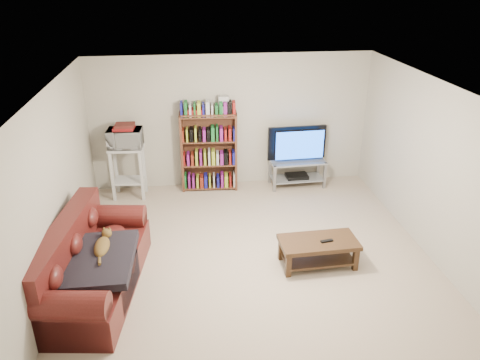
{
  "coord_description": "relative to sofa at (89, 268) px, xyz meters",
  "views": [
    {
      "loc": [
        -0.84,
        -5.54,
        3.73
      ],
      "look_at": [
        -0.1,
        0.4,
        1.0
      ],
      "focal_mm": 35.0,
      "sensor_mm": 36.0,
      "label": 1
    }
  ],
  "objects": [
    {
      "name": "floor",
      "position": [
        2.11,
        0.52,
        -0.32
      ],
      "size": [
        5.0,
        5.0,
        0.0
      ],
      "primitive_type": "plane",
      "color": "#CBB397",
      "rests_on": "ground"
    },
    {
      "name": "ceiling",
      "position": [
        2.11,
        0.52,
        2.08
      ],
      "size": [
        5.0,
        5.0,
        0.0
      ],
      "primitive_type": "plane",
      "rotation": [
        3.14,
        0.0,
        0.0
      ],
      "color": "white",
      "rests_on": "ground"
    },
    {
      "name": "wall_back",
      "position": [
        2.11,
        3.02,
        0.88
      ],
      "size": [
        5.0,
        0.0,
        5.0
      ],
      "primitive_type": "plane",
      "rotation": [
        1.57,
        0.0,
        0.0
      ],
      "color": "beige",
      "rests_on": "ground"
    },
    {
      "name": "wall_front",
      "position": [
        2.11,
        -1.98,
        0.88
      ],
      "size": [
        5.0,
        0.0,
        5.0
      ],
      "primitive_type": "plane",
      "rotation": [
        -1.57,
        0.0,
        0.0
      ],
      "color": "beige",
      "rests_on": "ground"
    },
    {
      "name": "wall_left",
      "position": [
        -0.39,
        0.52,
        0.88
      ],
      "size": [
        0.0,
        5.0,
        5.0
      ],
      "primitive_type": "plane",
      "rotation": [
        1.57,
        0.0,
        1.57
      ],
      "color": "beige",
      "rests_on": "ground"
    },
    {
      "name": "wall_right",
      "position": [
        4.61,
        0.52,
        0.88
      ],
      "size": [
        0.0,
        5.0,
        5.0
      ],
      "primitive_type": "plane",
      "rotation": [
        1.57,
        0.0,
        -1.57
      ],
      "color": "beige",
      "rests_on": "ground"
    },
    {
      "name": "sofa",
      "position": [
        0.0,
        0.0,
        0.0
      ],
      "size": [
        1.21,
        2.27,
        0.92
      ],
      "rotation": [
        0.0,
        0.0,
        -0.13
      ],
      "color": "#511714",
      "rests_on": "floor"
    },
    {
      "name": "blanket",
      "position": [
        0.16,
        -0.17,
        0.22
      ],
      "size": [
        0.89,
        1.13,
        0.19
      ],
      "primitive_type": "cube",
      "rotation": [
        0.05,
        -0.04,
        -0.05
      ],
      "color": "black",
      "rests_on": "sofa"
    },
    {
      "name": "cat",
      "position": [
        0.19,
        0.02,
        0.28
      ],
      "size": [
        0.31,
        0.62,
        0.18
      ],
      "primitive_type": null,
      "rotation": [
        0.0,
        0.0,
        -0.13
      ],
      "color": "brown",
      "rests_on": "sofa"
    },
    {
      "name": "coffee_table",
      "position": [
        2.99,
        0.19,
        -0.06
      ],
      "size": [
        1.07,
        0.56,
        0.38
      ],
      "rotation": [
        0.0,
        0.0,
        0.04
      ],
      "color": "#3E2715",
      "rests_on": "floor"
    },
    {
      "name": "remote",
      "position": [
        3.08,
        0.15,
        0.07
      ],
      "size": [
        0.18,
        0.08,
        0.02
      ],
      "primitive_type": "cube",
      "rotation": [
        0.0,
        0.0,
        0.19
      ],
      "color": "black",
      "rests_on": "coffee_table"
    },
    {
      "name": "tv_stand",
      "position": [
        3.3,
        2.73,
        0.02
      ],
      "size": [
        1.02,
        0.49,
        0.5
      ],
      "rotation": [
        0.0,
        0.0,
        0.04
      ],
      "color": "#999EA3",
      "rests_on": "floor"
    },
    {
      "name": "television",
      "position": [
        3.3,
        2.73,
        0.49
      ],
      "size": [
        1.08,
        0.19,
        0.62
      ],
      "primitive_type": "imported",
      "rotation": [
        0.0,
        0.0,
        3.18
      ],
      "color": "black",
      "rests_on": "tv_stand"
    },
    {
      "name": "dvd_player",
      "position": [
        3.3,
        2.73,
        -0.13
      ],
      "size": [
        0.41,
        0.3,
        0.06
      ],
      "primitive_type": "cube",
      "rotation": [
        0.0,
        0.0,
        0.04
      ],
      "color": "black",
      "rests_on": "tv_stand"
    },
    {
      "name": "bookshelf",
      "position": [
        1.68,
        2.82,
        0.42
      ],
      "size": [
        1.01,
        0.37,
        1.44
      ],
      "rotation": [
        0.0,
        0.0,
        -0.06
      ],
      "color": "brown",
      "rests_on": "floor"
    },
    {
      "name": "shelf_clutter",
      "position": [
        1.78,
        2.83,
        1.22
      ],
      "size": [
        0.74,
        0.24,
        0.28
      ],
      "rotation": [
        0.0,
        0.0,
        -0.06
      ],
      "color": "silver",
      "rests_on": "bookshelf"
    },
    {
      "name": "microwave_stand",
      "position": [
        0.26,
        2.67,
        0.27
      ],
      "size": [
        0.61,
        0.46,
        0.93
      ],
      "rotation": [
        0.0,
        0.0,
        -0.07
      ],
      "color": "silver",
      "rests_on": "floor"
    },
    {
      "name": "microwave",
      "position": [
        0.26,
        2.67,
        0.76
      ],
      "size": [
        0.6,
        0.43,
        0.32
      ],
      "primitive_type": "imported",
      "rotation": [
        0.0,
        0.0,
        -0.07
      ],
      "color": "silver",
      "rests_on": "microwave_stand"
    },
    {
      "name": "game_boxes",
      "position": [
        0.26,
        2.67,
        0.95
      ],
      "size": [
        0.36,
        0.32,
        0.05
      ],
      "primitive_type": "cube",
      "rotation": [
        0.0,
        0.0,
        -0.07
      ],
      "color": "maroon",
      "rests_on": "microwave"
    }
  ]
}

